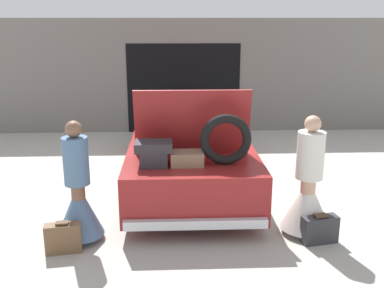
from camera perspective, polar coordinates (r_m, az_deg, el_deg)
ground_plane at (r=8.09m, az=-0.40°, el=-4.46°), size 40.00×40.00×0.00m
garage_wall_back at (r=11.30m, az=-1.08°, el=8.57°), size 12.00×0.14×2.80m
car at (r=7.90m, az=-0.41°, el=-0.25°), size 1.96×4.86×1.85m
person_left at (r=5.93m, az=-14.20°, el=-6.80°), size 0.60×0.60×1.59m
person_right at (r=6.12m, az=14.47°, el=-6.06°), size 0.67×0.67×1.61m
suitcase_beside_left_person at (r=5.83m, az=-16.03°, el=-11.41°), size 0.45×0.22×0.40m
suitcase_beside_right_person at (r=6.07m, az=15.89°, el=-10.38°), size 0.49×0.27×0.39m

